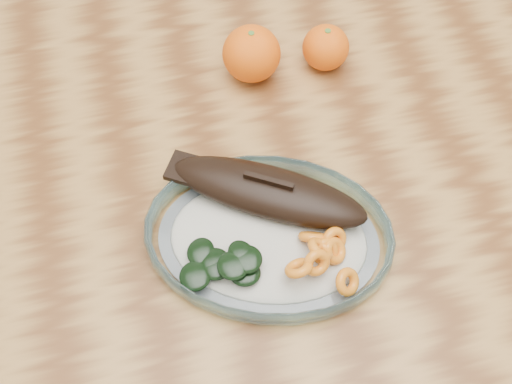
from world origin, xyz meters
TOP-DOWN VIEW (x-y plane):
  - ground at (0.00, 0.00)m, footprint 3.00×3.00m
  - dining_table at (0.00, 0.00)m, footprint 1.20×0.80m
  - plated_meal at (-0.06, -0.10)m, footprint 0.67×0.67m
  - orange_left at (-0.02, 0.16)m, footprint 0.08×0.08m
  - orange_right at (0.09, 0.16)m, footprint 0.06×0.06m

SIDE VIEW (x-z plane):
  - ground at x=0.00m, z-range 0.00..0.00m
  - dining_table at x=0.00m, z-range 0.28..1.03m
  - plated_meal at x=-0.06m, z-range 0.73..0.81m
  - orange_right at x=0.09m, z-range 0.75..0.81m
  - orange_left at x=-0.02m, z-range 0.75..0.83m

